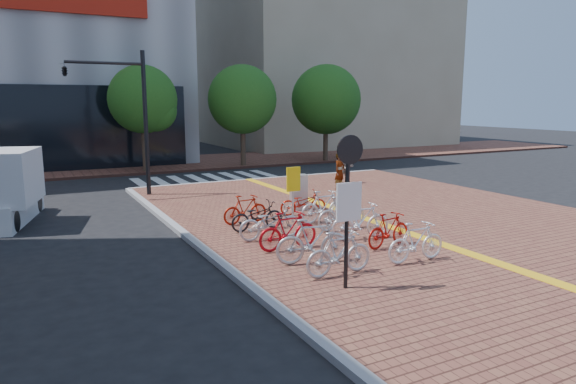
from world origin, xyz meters
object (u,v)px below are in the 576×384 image
bike_4 (257,216)px  bike_5 (245,209)px  bike_3 (270,222)px  pedestrian_b (346,167)px  bike_11 (303,203)px  bike_6 (416,242)px  bike_1 (313,241)px  bike_2 (288,231)px  traffic_light_pole (110,96)px  utility_box (299,192)px  yellow_sign (293,184)px  bike_7 (389,230)px  bike_0 (339,253)px  bike_10 (324,206)px  pedestrian_a (340,171)px  bike_8 (361,221)px  bike_9 (342,213)px  notice_sign (348,193)px

bike_4 → bike_5: bike_5 is taller
bike_3 → pedestrian_b: (7.78, 7.68, 0.27)m
bike_11 → bike_3: bearing=146.2°
bike_6 → pedestrian_b: 12.55m
bike_3 → bike_1: bearing=-178.4°
bike_2 → traffic_light_pole: 11.14m
bike_2 → bike_5: 3.31m
bike_3 → utility_box: size_ratio=1.47×
bike_3 → yellow_sign: size_ratio=1.04×
bike_6 → pedestrian_b: size_ratio=1.11×
bike_7 → bike_0: bearing=108.1°
bike_4 → pedestrian_b: pedestrian_b is taller
bike_0 → bike_10: (2.42, 4.64, 0.01)m
utility_box → pedestrian_a: bearing=38.6°
bike_7 → bike_8: bearing=1.8°
traffic_light_pole → bike_0: bearing=-76.8°
bike_7 → utility_box: size_ratio=1.23×
bike_2 → bike_4: size_ratio=1.01×
bike_7 → bike_11: bike_7 is taller
bike_0 → traffic_light_pole: traffic_light_pole is taller
bike_1 → bike_6: (2.32, -1.09, -0.06)m
bike_9 → yellow_sign: size_ratio=0.97×
bike_5 → traffic_light_pole: (-2.99, 6.84, 3.66)m
bike_7 → bike_9: bike_9 is taller
bike_6 → bike_8: 2.39m
bike_4 → traffic_light_pole: traffic_light_pole is taller
bike_4 → bike_10: (2.38, -0.04, 0.08)m
bike_7 → bike_8: (-0.21, 1.01, 0.06)m
bike_9 → traffic_light_pole: size_ratio=0.30×
bike_2 → bike_8: size_ratio=0.96×
utility_box → bike_11: bearing=-109.2°
bike_10 → pedestrian_a: bearing=-41.6°
bike_0 → bike_8: bearing=-44.8°
bike_6 → bike_11: bearing=0.0°
bike_5 → bike_9: 3.17m
bike_8 → pedestrian_b: bearing=-22.2°
bike_6 → bike_10: size_ratio=0.96×
bike_2 → bike_4: bearing=-4.0°
bike_4 → yellow_sign: yellow_sign is taller
bike_3 → pedestrian_b: pedestrian_b is taller
bike_2 → yellow_sign: yellow_sign is taller
bike_8 → yellow_sign: yellow_sign is taller
pedestrian_a → bike_9: bearing=-142.6°
bike_10 → yellow_sign: yellow_sign is taller
bike_1 → bike_5: bike_1 is taller
bike_9 → notice_sign: (-2.71, -4.31, 1.52)m
pedestrian_b → bike_7: bearing=-110.3°
bike_4 → bike_8: size_ratio=0.95×
bike_6 → traffic_light_pole: 14.04m
bike_8 → bike_9: bearing=3.3°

